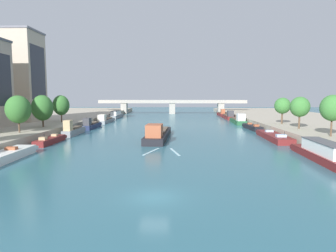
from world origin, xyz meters
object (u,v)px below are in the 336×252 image
object	(u,v)px
moored_boat_left_second	(91,125)
moored_boat_left_far	(105,120)
tree_right_past_mid	(282,106)
tree_left_third	(61,105)
moored_boat_left_end	(116,115)
moored_boat_right_near	(252,127)
moored_boat_right_far	(221,114)
moored_boat_right_gap_after	(238,120)
moored_boat_left_gap_after	(73,130)
moored_boat_right_lone	(274,136)
tree_right_distant	(300,107)
tree_right_end_of_row	(332,108)
tree_left_midway	(42,108)
moored_boat_right_midway	(322,152)
tree_left_distant	(18,109)
bridge_far	(172,105)
barge_midriver	(158,134)
moored_boat_left_midway	(51,140)
moored_boat_right_end	(228,116)

from	to	relation	value
moored_boat_left_second	moored_boat_left_far	size ratio (longest dim) A/B	0.81
tree_right_past_mid	tree_left_third	bearing A→B (deg)	176.63
moored_boat_left_end	moored_boat_right_near	distance (m)	56.91
moored_boat_right_far	tree_right_past_mid	xyz separation A→B (m)	(6.22, -54.02, 5.26)
moored_boat_right_gap_after	tree_right_past_mid	xyz separation A→B (m)	(6.26, -19.96, 5.23)
moored_boat_left_gap_after	tree_right_past_mid	world-z (taller)	tree_right_past_mid
moored_boat_right_lone	tree_right_distant	xyz separation A→B (m)	(6.06, 2.72, 5.76)
tree_right_end_of_row	tree_left_midway	bearing A→B (deg)	166.06
moored_boat_right_midway	tree_left_distant	distance (m)	50.85
moored_boat_left_end	moored_boat_right_gap_after	bearing A→B (deg)	-26.21
moored_boat_right_gap_after	tree_left_midway	size ratio (longest dim) A/B	2.13
moored_boat_right_far	moored_boat_right_gap_after	bearing A→B (deg)	-90.07
moored_boat_right_midway	moored_boat_right_gap_after	xyz separation A→B (m)	(0.04, 52.24, -0.13)
bridge_far	barge_midriver	bearing A→B (deg)	-91.27
barge_midriver	moored_boat_right_lone	size ratio (longest dim) A/B	1.34
tree_right_end_of_row	bridge_far	xyz separation A→B (m)	(-27.83, 89.47, -2.24)
tree_left_third	tree_right_past_mid	world-z (taller)	tree_left_third
moored_boat_left_second	moored_boat_left_end	xyz separation A→B (m)	(-0.76, 35.85, 0.31)
tree_left_midway	bridge_far	size ratio (longest dim) A/B	0.10
moored_boat_left_midway	tree_left_third	distance (m)	24.23
tree_right_distant	moored_boat_left_end	bearing A→B (deg)	133.40
moored_boat_left_gap_after	moored_boat_left_end	size ratio (longest dim) A/B	0.67
moored_boat_right_far	tree_right_distant	size ratio (longest dim) A/B	1.93
tree_right_distant	moored_boat_right_far	bearing A→B (deg)	95.22
moored_boat_left_far	moored_boat_right_end	distance (m)	45.72
moored_boat_right_far	tree_right_past_mid	world-z (taller)	tree_right_past_mid
moored_boat_right_near	moored_boat_left_gap_after	bearing A→B (deg)	-164.41
moored_boat_left_end	tree_right_distant	world-z (taller)	tree_right_distant
barge_midriver	moored_boat_left_second	world-z (taller)	barge_midriver
moored_boat_left_far	moored_boat_right_end	bearing A→B (deg)	21.12
moored_boat_left_gap_after	moored_boat_left_far	bearing A→B (deg)	90.44
moored_boat_right_far	tree_right_past_mid	bearing A→B (deg)	-83.43
moored_boat_right_near	moored_boat_right_far	bearing A→B (deg)	90.11
moored_boat_right_lone	barge_midriver	bearing A→B (deg)	179.93
moored_boat_right_gap_after	moored_boat_left_end	bearing A→B (deg)	153.79
moored_boat_left_end	tree_left_midway	size ratio (longest dim) A/B	2.32
moored_boat_left_midway	moored_boat_right_lone	size ratio (longest dim) A/B	0.64
moored_boat_left_midway	bridge_far	size ratio (longest dim) A/B	0.15
moored_boat_right_gap_after	tree_left_midway	distance (m)	56.58
barge_midriver	moored_boat_left_midway	world-z (taller)	barge_midriver
moored_boat_right_midway	moored_boat_right_near	world-z (taller)	moored_boat_right_midway
moored_boat_left_midway	moored_boat_right_far	distance (m)	84.68
bridge_far	moored_boat_right_midway	bearing A→B (deg)	-77.96
moored_boat_right_end	tree_left_distant	bearing A→B (deg)	-130.85
moored_boat_left_midway	moored_boat_right_near	size ratio (longest dim) A/B	0.85
moored_boat_right_gap_after	moored_boat_right_far	xyz separation A→B (m)	(0.04, 34.06, -0.04)
moored_boat_right_near	moored_boat_right_end	xyz separation A→B (m)	(0.06, 34.50, 0.38)
moored_boat_left_gap_after	moored_boat_right_far	distance (m)	75.06
moored_boat_right_far	tree_right_end_of_row	xyz separation A→B (m)	(6.45, -75.91, 5.64)
moored_boat_right_gap_after	moored_boat_right_end	bearing A→B (deg)	89.36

